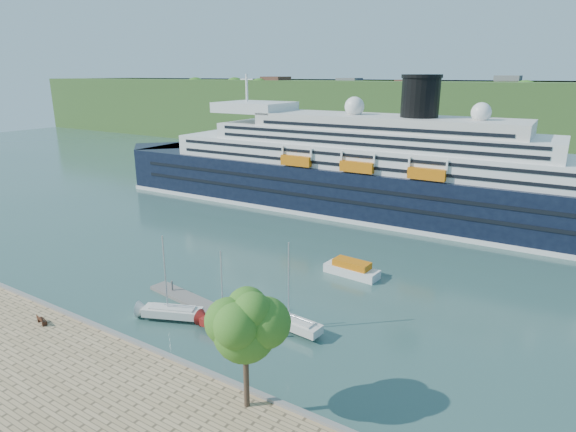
# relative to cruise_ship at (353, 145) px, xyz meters

# --- Properties ---
(ground) EXTENTS (400.00, 400.00, 0.00)m
(ground) POSITION_rel_cruise_ship_xyz_m (3.82, -57.85, -13.20)
(ground) COLOR #2D504B
(ground) RESTS_ON ground
(far_hillside) EXTENTS (400.00, 50.00, 24.00)m
(far_hillside) POSITION_rel_cruise_ship_xyz_m (3.82, 87.15, -1.20)
(far_hillside) COLOR #325020
(far_hillside) RESTS_ON ground
(quay_coping) EXTENTS (220.00, 0.50, 0.30)m
(quay_coping) POSITION_rel_cruise_ship_xyz_m (3.82, -58.05, -12.05)
(quay_coping) COLOR slate
(quay_coping) RESTS_ON promenade
(cruise_ship) EXTENTS (118.04, 21.06, 26.39)m
(cruise_ship) POSITION_rel_cruise_ship_xyz_m (0.00, 0.00, 0.00)
(cruise_ship) COLOR black
(cruise_ship) RESTS_ON ground
(park_bench) EXTENTS (1.66, 0.94, 1.00)m
(park_bench) POSITION_rel_cruise_ship_xyz_m (-7.15, -60.70, -11.69)
(park_bench) COLOR #482414
(park_bench) RESTS_ON promenade
(promenade_tree) EXTENTS (6.58, 6.58, 10.90)m
(promenade_tree) POSITION_rel_cruise_ship_xyz_m (19.00, -59.54, -6.75)
(promenade_tree) COLOR #30631A
(promenade_tree) RESTS_ON promenade
(floating_pontoon) EXTENTS (18.76, 4.79, 0.41)m
(floating_pontoon) POSITION_rel_cruise_ship_xyz_m (3.64, -47.38, -12.99)
(floating_pontoon) COLOR gray
(floating_pontoon) RESTS_ON ground
(sailboat_white_near) EXTENTS (7.54, 4.71, 9.46)m
(sailboat_white_near) POSITION_rel_cruise_ship_xyz_m (2.49, -51.40, -8.47)
(sailboat_white_near) COLOR silver
(sailboat_white_near) RESTS_ON ground
(sailboat_red) EXTENTS (6.88, 2.05, 8.83)m
(sailboat_red) POSITION_rel_cruise_ship_xyz_m (9.55, -50.47, -8.78)
(sailboat_red) COLOR maroon
(sailboat_red) RESTS_ON ground
(sailboat_white_far) EXTENTS (7.51, 2.68, 9.51)m
(sailboat_white_far) POSITION_rel_cruise_ship_xyz_m (15.10, -46.37, -8.44)
(sailboat_white_far) COLOR silver
(sailboat_white_far) RESTS_ON ground
(tender_launch) EXTENTS (7.78, 3.16, 2.10)m
(tender_launch) POSITION_rel_cruise_ship_xyz_m (14.02, -29.40, -12.14)
(tender_launch) COLOR #D16A0C
(tender_launch) RESTS_ON ground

